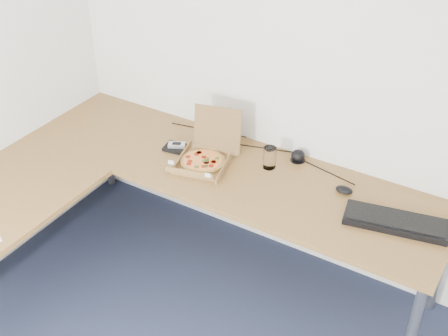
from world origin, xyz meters
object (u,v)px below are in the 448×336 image
Objects in this scene: desk at (136,193)px; keyboard at (396,222)px; wallet at (175,148)px; drinking_glass at (270,158)px; pizza_box at (204,158)px.

keyboard is (1.29, 0.43, 0.05)m from desk.
wallet is at bearing 95.87° from desk.
desk is 19.42× the size of drinking_glass.
drinking_glass is 0.58m from wallet.
desk is 1.36m from keyboard.
drinking_glass is at bearing 47.08° from desk.
pizza_box is 0.23m from wallet.
wallet reaches higher than desk.
wallet is (-1.33, 0.01, -0.01)m from keyboard.
pizza_box is (0.18, 0.40, 0.06)m from desk.
pizza_box is at bearing -18.29° from wallet.
desk is at bearing -172.91° from keyboard.
drinking_glass is at bearing 10.37° from pizza_box.
pizza_box is at bearing -155.04° from drinking_glass.
wallet is at bearing 168.17° from keyboard.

